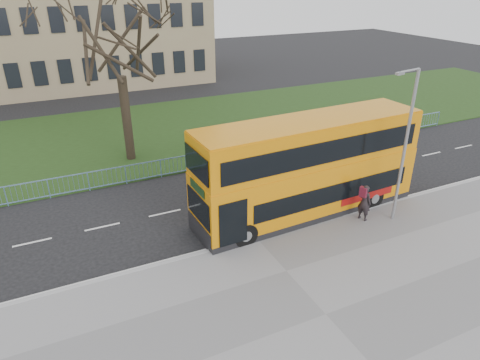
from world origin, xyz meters
name	(u,v)px	position (x,y,z in m)	size (l,w,h in m)	color
ground	(241,224)	(0.00, 0.00, 0.00)	(120.00, 120.00, 0.00)	black
pavement	(326,316)	(0.00, -6.75, 0.06)	(80.00, 10.50, 0.12)	slate
kerb	(256,239)	(0.00, -1.55, 0.07)	(80.00, 0.20, 0.14)	#9C9C9E
grass_verge	(159,132)	(0.00, 14.30, 0.04)	(80.00, 15.40, 0.08)	#203714
guard_railing	(194,163)	(0.00, 6.60, 0.55)	(40.00, 0.12, 1.10)	#7098C7
bare_tree	(119,59)	(-3.00, 10.00, 6.25)	(8.64, 8.64, 12.34)	black
civic_building	(51,13)	(-5.00, 35.00, 7.00)	(30.00, 15.00, 14.00)	#887356
yellow_bus	(309,166)	(3.32, -0.37, 2.52)	(11.33, 3.14, 4.71)	orange
pedestrian	(364,202)	(5.30, -2.26, 1.01)	(0.65, 0.43, 1.79)	black
street_lamp	(405,142)	(6.56, -2.83, 4.01)	(1.50, 0.39, 7.10)	gray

